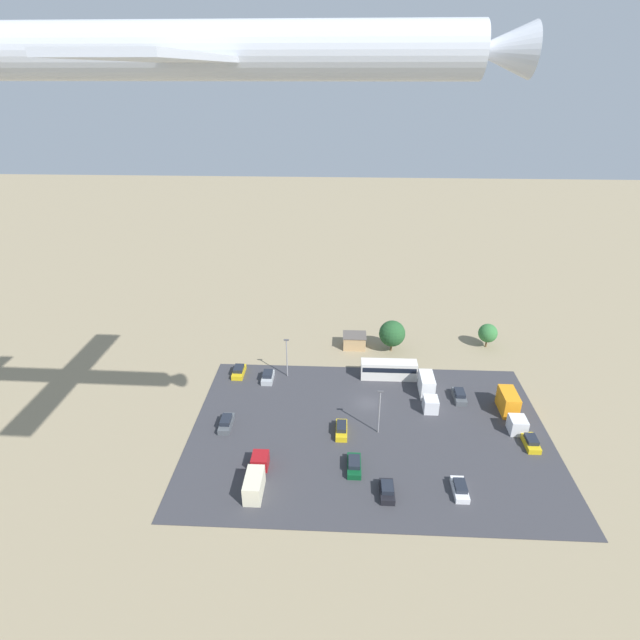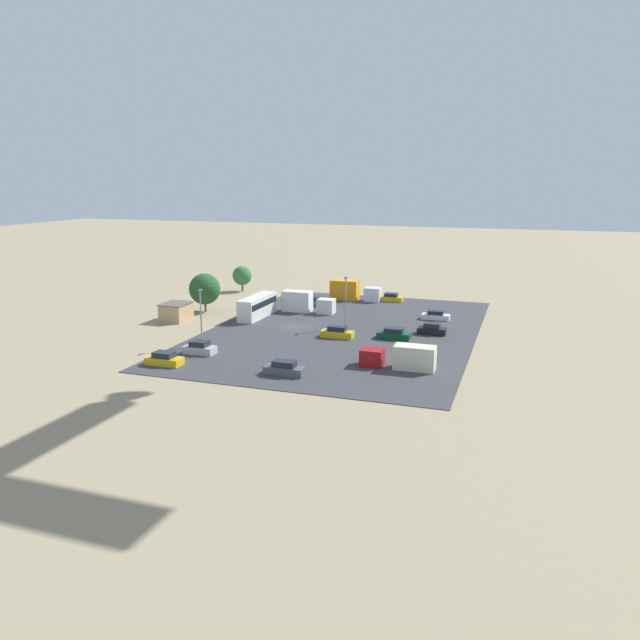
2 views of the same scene
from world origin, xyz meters
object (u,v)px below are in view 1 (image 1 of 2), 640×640
Objects in this scene: bus at (389,369)px; parked_car_4 at (460,489)px; parked_car_7 at (531,442)px; parked_car_3 at (354,465)px; parked_car_6 at (239,371)px; parked_car_0 at (387,490)px; parked_car_2 at (459,396)px; shed_building at (354,341)px; parked_truck_0 at (256,478)px; parked_truck_1 at (428,390)px; parked_car_1 at (268,377)px; parked_truck_2 at (511,408)px; parked_car_8 at (341,429)px; parked_car_5 at (226,423)px; airplane at (224,51)px.

parked_car_4 is (-7.44, 27.35, -1.24)m from bus.
parked_car_3 is at bearing 13.10° from parked_car_7.
parked_car_0 is at bearing -48.03° from parked_car_6.
parked_car_2 is 0.99× the size of parked_car_3.
parked_car_0 is 6.28m from parked_car_3.
parked_truck_0 is at bearing 70.47° from shed_building.
parked_car_2 is 25.28m from parked_car_3.
parked_car_6 is 34.14m from parked_truck_1.
parked_car_1 is at bearing 125.10° from parked_car_3.
bus is 28.35m from parked_car_0.
parked_car_4 is (4.16, 21.31, -0.07)m from parked_car_2.
parked_truck_2 is (-46.25, 10.30, 0.97)m from parked_car_6.
shed_building is 0.51× the size of parked_truck_2.
parked_truck_2 is at bearing -123.90° from parked_car_4.
parked_car_8 is at bearing -35.66° from parked_car_4.
parked_car_2 is at bearing -122.01° from parked_car_0.
parked_car_5 is at bearing -28.08° from parked_car_0.
parked_car_7 is 0.92× the size of parked_car_8.
parked_car_1 reaches higher than parked_car_2.
parked_car_6 is 0.96× the size of parked_car_8.
shed_building is 12.76m from bus.
airplane reaches higher than parked_car_4.
parked_car_5 is 13.94m from parked_truck_0.
parked_car_3 is 1.06× the size of parked_car_4.
parked_car_1 reaches higher than parked_car_5.
bus is 2.51× the size of parked_car_1.
parked_car_5 is at bearing 177.84° from parked_car_8.
parked_car_1 is 44.62m from parked_car_7.
airplane is at bearing -23.02° from bus.
parked_car_6 is 0.11× the size of airplane.
parked_truck_2 reaches higher than parked_car_8.
shed_building reaches higher than parked_car_4.
parked_car_7 is at bearing 132.15° from shed_building.
parked_car_5 reaches higher than parked_car_8.
bus is 2.33× the size of parked_car_4.
parked_car_7 is 0.48× the size of parked_truck_1.
parked_car_8 reaches higher than parked_car_7.
parked_car_1 reaches higher than parked_car_8.
parked_car_0 is 0.96× the size of parked_car_7.
parked_car_6 is at bearing -37.85° from parked_car_4.
shed_building is at bearing -70.69° from parked_car_4.
parked_truck_1 is at bearing -9.67° from parked_car_6.
bus is 65.94m from airplane.
airplane is at bearing -75.20° from parked_car_6.
parked_truck_1 reaches higher than parked_truck_0.
parked_car_6 is (39.09, -5.83, -0.01)m from parked_car_2.
parked_truck_1 reaches higher than bus.
airplane reaches higher than parked_car_8.
parked_car_7 is at bearing 14.14° from parked_truck_0.
parked_car_3 is (18.15, 17.60, -0.02)m from parked_car_2.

